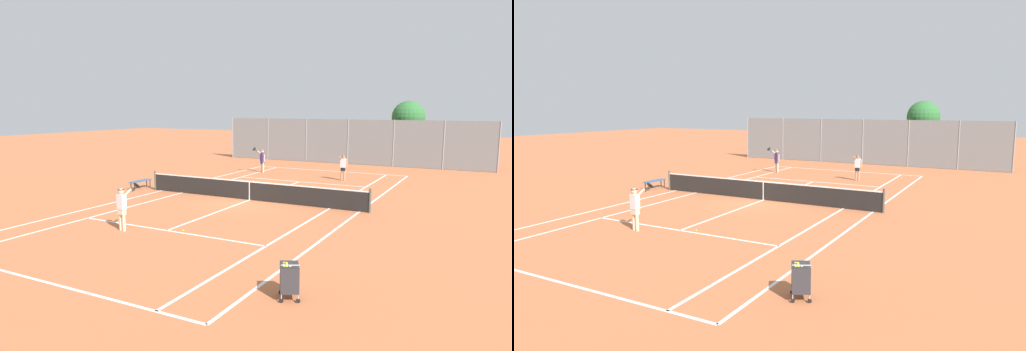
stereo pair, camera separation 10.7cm
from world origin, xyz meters
The scene contains 14 objects.
ground_plane centered at (0.00, 0.00, 0.00)m, with size 120.00×120.00×0.00m, color #BC663D.
court_line_markings centered at (0.00, 0.00, 0.00)m, with size 11.10×23.90×0.01m.
tennis_net centered at (0.00, 0.00, 0.51)m, with size 12.00×0.10×1.07m.
ball_cart centered at (6.49, -9.86, 0.53)m, with size 0.70×0.76×0.96m.
player_near_side centered at (-1.43, -7.17, 0.93)m, with size 0.75×0.72×1.77m.
player_far_left centered at (-3.88, 8.95, 0.93)m, with size 0.88×0.66×1.77m.
player_far_right centered at (2.24, 8.10, 0.91)m, with size 0.44×0.48×1.60m.
loose_tennis_ball_0 centered at (0.62, -6.21, 0.03)m, with size 0.07×0.07×0.07m, color #D1DB33.
loose_tennis_ball_1 centered at (4.52, 10.11, 0.03)m, with size 0.07×0.07×0.07m, color #D1DB33.
loose_tennis_ball_2 centered at (-3.55, 2.27, 0.03)m, with size 0.07×0.07×0.07m, color #D1DB33.
loose_tennis_ball_3 centered at (3.70, 4.68, 0.03)m, with size 0.07×0.07×0.07m, color #D1DB33.
courtside_bench centered at (-6.97, -0.05, 0.41)m, with size 0.36×1.50×0.47m.
back_fence centered at (0.00, 16.48, 1.81)m, with size 21.65×0.08×3.61m.
tree_behind_left centered at (4.00, 19.95, 3.69)m, with size 2.66×2.66×5.09m.
Camera 1 is at (10.64, -19.38, 4.53)m, focal length 32.00 mm.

